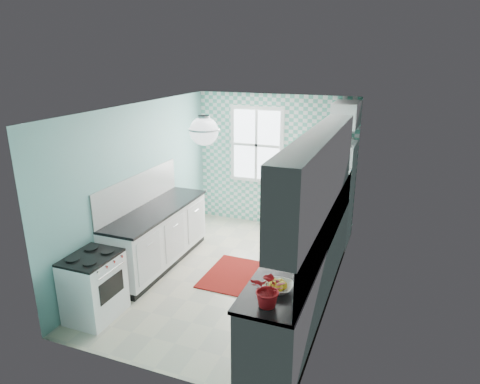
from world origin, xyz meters
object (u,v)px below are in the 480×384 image
at_px(fridge, 329,193).
at_px(stove, 94,286).
at_px(potted_plant, 269,289).
at_px(fruit_bowl, 278,287).
at_px(ceiling_light, 204,131).
at_px(microwave, 333,133).
at_px(sink, 318,220).

height_order(fridge, stove, fridge).
bearing_deg(potted_plant, fridge, 91.37).
distance_m(stove, fruit_bowl, 2.46).
height_order(ceiling_light, stove, ceiling_light).
relative_size(fridge, fruit_bowl, 5.94).
xyz_separation_m(ceiling_light, microwave, (1.11, 2.58, -0.39)).
bearing_deg(fridge, stove, -126.47).
xyz_separation_m(ceiling_light, fridge, (1.11, 2.58, -1.43)).
relative_size(ceiling_light, potted_plant, 0.95).
relative_size(ceiling_light, stove, 0.43).
height_order(stove, sink, sink).
xyz_separation_m(fridge, stove, (-2.31, -3.37, -0.46)).
bearing_deg(potted_plant, ceiling_light, 135.39).
bearing_deg(potted_plant, microwave, 91.37).
bearing_deg(stove, potted_plant, -6.50).
relative_size(stove, microwave, 1.52).
height_order(sink, potted_plant, sink).
bearing_deg(ceiling_light, stove, -146.76).
distance_m(ceiling_light, microwave, 2.84).
relative_size(sink, potted_plant, 1.44).
bearing_deg(fruit_bowl, potted_plant, -90.00).
bearing_deg(stove, fruit_bowl, 0.55).
xyz_separation_m(ceiling_light, potted_plant, (1.20, -1.18, -1.20)).
bearing_deg(fruit_bowl, ceiling_light, 143.60).
distance_m(sink, potted_plant, 2.36).
bearing_deg(fruit_bowl, fridge, 91.49).
relative_size(ceiling_light, fridge, 0.20).
bearing_deg(fruit_bowl, sink, 89.88).
bearing_deg(potted_plant, fruit_bowl, 90.00).
bearing_deg(ceiling_light, microwave, 66.73).
height_order(fridge, sink, fridge).
relative_size(fridge, microwave, 3.29).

